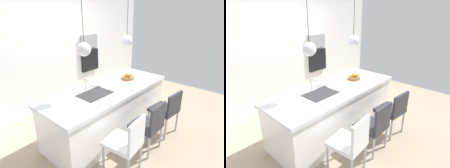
% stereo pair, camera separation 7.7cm
% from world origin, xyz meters
% --- Properties ---
extents(floor, '(6.60, 6.60, 0.00)m').
position_xyz_m(floor, '(0.00, 0.00, 0.00)').
color(floor, tan).
rests_on(floor, ground).
extents(back_wall, '(6.00, 0.10, 2.60)m').
position_xyz_m(back_wall, '(0.00, 1.65, 1.30)').
color(back_wall, white).
rests_on(back_wall, ground).
extents(kitchen_island, '(2.52, 0.97, 0.88)m').
position_xyz_m(kitchen_island, '(0.00, 0.00, 0.44)').
color(kitchen_island, white).
rests_on(kitchen_island, ground).
extents(sink_basin, '(0.56, 0.40, 0.02)m').
position_xyz_m(sink_basin, '(-0.34, 0.00, 0.88)').
color(sink_basin, '#2D2D30').
rests_on(sink_basin, kitchen_island).
extents(faucet, '(0.02, 0.17, 0.22)m').
position_xyz_m(faucet, '(-0.34, 0.21, 1.03)').
color(faucet, silver).
rests_on(faucet, kitchen_island).
extents(fruit_bowl, '(0.26, 0.27, 0.15)m').
position_xyz_m(fruit_bowl, '(0.61, 0.02, 0.94)').
color(fruit_bowl, '#9E6B38').
rests_on(fruit_bowl, kitchen_island).
extents(microwave, '(0.54, 0.08, 0.34)m').
position_xyz_m(microwave, '(1.01, 1.58, 1.44)').
color(microwave, '#9E9EA3').
rests_on(microwave, back_wall).
extents(oven, '(0.56, 0.08, 0.56)m').
position_xyz_m(oven, '(1.01, 1.58, 0.94)').
color(oven, black).
rests_on(oven, back_wall).
extents(chair_near, '(0.46, 0.50, 0.92)m').
position_xyz_m(chair_near, '(-0.60, -0.88, 0.52)').
color(chair_near, white).
rests_on(chair_near, ground).
extents(chair_middle, '(0.44, 0.43, 0.87)m').
position_xyz_m(chair_middle, '(0.02, -0.87, 0.49)').
color(chair_middle, '#333338').
rests_on(chair_middle, ground).
extents(chair_far, '(0.50, 0.48, 0.86)m').
position_xyz_m(chair_far, '(0.64, -0.87, 0.50)').
color(chair_far, '#333338').
rests_on(chair_far, ground).
extents(pendant_light_left, '(0.21, 0.21, 0.81)m').
position_xyz_m(pendant_light_left, '(-0.52, 0.00, 1.67)').
color(pendant_light_left, silver).
extents(pendant_light_right, '(0.21, 0.21, 0.81)m').
position_xyz_m(pendant_light_right, '(0.52, 0.00, 1.67)').
color(pendant_light_right, silver).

